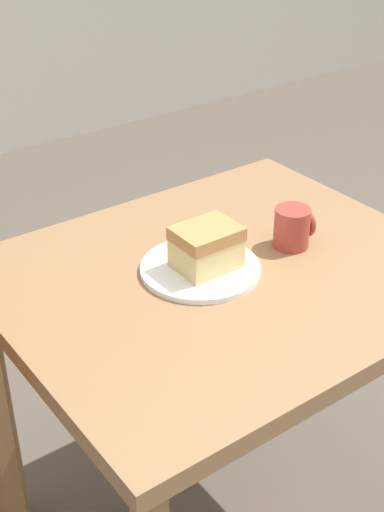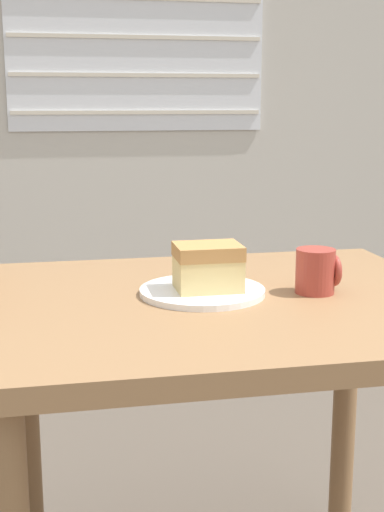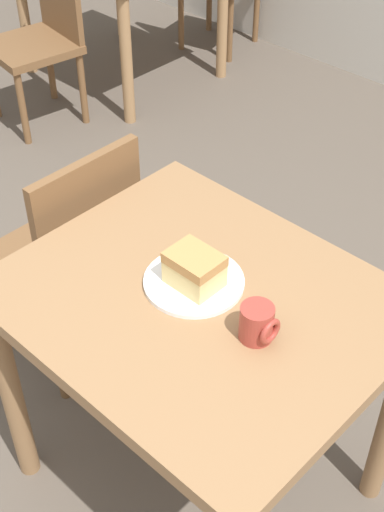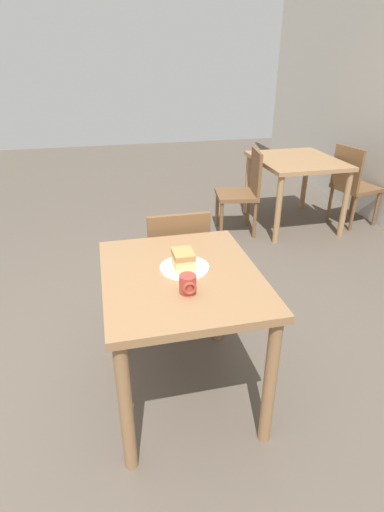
{
  "view_description": "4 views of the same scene",
  "coord_description": "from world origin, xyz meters",
  "px_view_note": "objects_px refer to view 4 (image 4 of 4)",
  "views": [
    {
      "loc": [
        -0.87,
        -0.55,
        1.52
      ],
      "look_at": [
        -0.15,
        0.42,
        0.8
      ],
      "focal_mm": 50.0,
      "sensor_mm": 36.0,
      "label": 1
    },
    {
      "loc": [
        -0.42,
        -0.88,
        1.13
      ],
      "look_at": [
        -0.16,
        0.37,
        0.85
      ],
      "focal_mm": 50.0,
      "sensor_mm": 36.0,
      "label": 2
    },
    {
      "loc": [
        0.72,
        -0.49,
        1.92
      ],
      "look_at": [
        -0.17,
        0.45,
        0.81
      ],
      "focal_mm": 50.0,
      "sensor_mm": 36.0,
      "label": 3
    },
    {
      "loc": [
        1.55,
        0.07,
        1.71
      ],
      "look_at": [
        -0.11,
        0.45,
        0.84
      ],
      "focal_mm": 28.0,
      "sensor_mm": 36.0,
      "label": 4
    }
  ],
  "objects_px": {
    "dining_table_near": "(181,295)",
    "dining_table_far": "(296,169)",
    "chair_near_window": "(176,265)",
    "chair_far_corner": "(243,190)",
    "cake_slice": "(183,260)",
    "coffee_mug": "(188,284)",
    "chair_far_opposite": "(352,183)",
    "plate": "(184,268)"
  },
  "relations": [
    {
      "from": "dining_table_near",
      "to": "cake_slice",
      "type": "bearing_deg",
      "value": 151.34
    },
    {
      "from": "chair_near_window",
      "to": "cake_slice",
      "type": "xyz_separation_m",
      "value": [
        0.61,
        -0.08,
        0.36
      ]
    },
    {
      "from": "dining_table_far",
      "to": "chair_near_window",
      "type": "bearing_deg",
      "value": -46.24
    },
    {
      "from": "chair_far_corner",
      "to": "chair_far_opposite",
      "type": "bearing_deg",
      "value": 95.88
    },
    {
      "from": "chair_far_corner",
      "to": "coffee_mug",
      "type": "relative_size",
      "value": 9.85
    },
    {
      "from": "dining_table_far",
      "to": "chair_far_corner",
      "type": "distance_m",
      "value": 0.63
    },
    {
      "from": "cake_slice",
      "to": "chair_near_window",
      "type": "bearing_deg",
      "value": 172.63
    },
    {
      "from": "coffee_mug",
      "to": "cake_slice",
      "type": "bearing_deg",
      "value": 173.59
    },
    {
      "from": "dining_table_near",
      "to": "chair_near_window",
      "type": "bearing_deg",
      "value": 171.43
    },
    {
      "from": "coffee_mug",
      "to": "chair_far_corner",
      "type": "bearing_deg",
      "value": 154.4
    },
    {
      "from": "chair_far_opposite",
      "to": "cake_slice",
      "type": "relative_size",
      "value": 6.87
    },
    {
      "from": "dining_table_near",
      "to": "dining_table_far",
      "type": "distance_m",
      "value": 2.74
    },
    {
      "from": "dining_table_near",
      "to": "dining_table_far",
      "type": "height_order",
      "value": "dining_table_near"
    },
    {
      "from": "coffee_mug",
      "to": "plate",
      "type": "bearing_deg",
      "value": 171.86
    },
    {
      "from": "chair_near_window",
      "to": "plate",
      "type": "xyz_separation_m",
      "value": [
        0.6,
        -0.07,
        0.31
      ]
    },
    {
      "from": "chair_near_window",
      "to": "coffee_mug",
      "type": "relative_size",
      "value": 9.85
    },
    {
      "from": "plate",
      "to": "cake_slice",
      "type": "xyz_separation_m",
      "value": [
        0.01,
        -0.01,
        0.05
      ]
    },
    {
      "from": "plate",
      "to": "dining_table_near",
      "type": "bearing_deg",
      "value": -31.53
    },
    {
      "from": "chair_near_window",
      "to": "chair_far_opposite",
      "type": "distance_m",
      "value": 2.58
    },
    {
      "from": "dining_table_far",
      "to": "chair_far_corner",
      "type": "relative_size",
      "value": 1.12
    },
    {
      "from": "dining_table_near",
      "to": "coffee_mug",
      "type": "bearing_deg",
      "value": -1.87
    },
    {
      "from": "dining_table_far",
      "to": "cake_slice",
      "type": "bearing_deg",
      "value": -38.03
    },
    {
      "from": "chair_far_corner",
      "to": "cake_slice",
      "type": "relative_size",
      "value": 6.87
    },
    {
      "from": "dining_table_near",
      "to": "chair_far_opposite",
      "type": "relative_size",
      "value": 1.05
    },
    {
      "from": "chair_near_window",
      "to": "chair_far_opposite",
      "type": "relative_size",
      "value": 1.0
    },
    {
      "from": "coffee_mug",
      "to": "chair_near_window",
      "type": "bearing_deg",
      "value": 172.88
    },
    {
      "from": "chair_far_opposite",
      "to": "cake_slice",
      "type": "distance_m",
      "value": 3.03
    },
    {
      "from": "cake_slice",
      "to": "chair_far_opposite",
      "type": "bearing_deg",
      "value": 131.12
    },
    {
      "from": "chair_far_corner",
      "to": "chair_near_window",
      "type": "bearing_deg",
      "value": -25.41
    },
    {
      "from": "chair_far_corner",
      "to": "coffee_mug",
      "type": "height_order",
      "value": "chair_far_corner"
    },
    {
      "from": "dining_table_far",
      "to": "dining_table_near",
      "type": "bearing_deg",
      "value": -37.9
    },
    {
      "from": "cake_slice",
      "to": "coffee_mug",
      "type": "height_order",
      "value": "cake_slice"
    },
    {
      "from": "chair_near_window",
      "to": "plate",
      "type": "height_order",
      "value": "chair_near_window"
    },
    {
      "from": "chair_far_opposite",
      "to": "cake_slice",
      "type": "bearing_deg",
      "value": 118.94
    },
    {
      "from": "chair_far_corner",
      "to": "plate",
      "type": "bearing_deg",
      "value": -18.4
    },
    {
      "from": "chair_near_window",
      "to": "coffee_mug",
      "type": "height_order",
      "value": "chair_near_window"
    },
    {
      "from": "dining_table_near",
      "to": "cake_slice",
      "type": "xyz_separation_m",
      "value": [
        -0.03,
        0.02,
        0.18
      ]
    },
    {
      "from": "chair_far_opposite",
      "to": "coffee_mug",
      "type": "bearing_deg",
      "value": 121.54
    },
    {
      "from": "chair_near_window",
      "to": "coffee_mug",
      "type": "bearing_deg",
      "value": 82.88
    },
    {
      "from": "dining_table_far",
      "to": "chair_far_opposite",
      "type": "bearing_deg",
      "value": 76.55
    },
    {
      "from": "chair_near_window",
      "to": "plate",
      "type": "relative_size",
      "value": 3.53
    },
    {
      "from": "dining_table_near",
      "to": "dining_table_far",
      "type": "xyz_separation_m",
      "value": [
        -2.16,
        1.68,
        -0.02
      ]
    }
  ]
}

